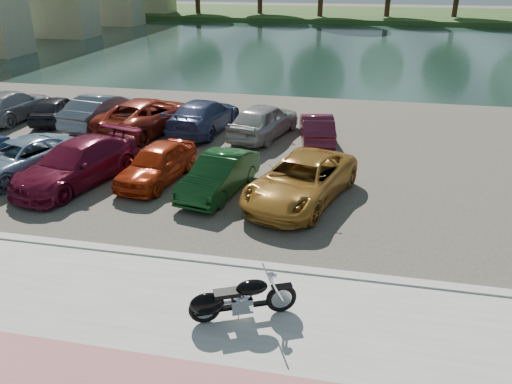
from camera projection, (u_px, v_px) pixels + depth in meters
ground at (194, 313)px, 10.92m from camera, size 200.00×200.00×0.00m
promenade at (179, 342)px, 10.01m from camera, size 60.00×6.00×0.10m
kerb at (219, 262)px, 12.67m from camera, size 60.00×0.30×0.14m
parking_lot at (277, 148)px, 20.72m from camera, size 60.00×18.00×0.04m
river at (328, 47)px, 46.58m from camera, size 120.00×40.00×0.00m
far_bank at (344, 14)px, 74.98m from camera, size 120.00×24.00×0.60m
motorcycle at (233, 300)px, 10.43m from camera, size 2.19×1.18×1.05m
car_2 at (20, 158)px, 17.79m from camera, size 3.45×4.99×1.27m
car_3 at (77, 163)px, 17.09m from camera, size 3.26×5.34×1.45m
car_4 at (157, 163)px, 17.28m from camera, size 2.05×4.02×1.31m
car_5 at (219, 175)px, 16.39m from camera, size 2.06×4.03×1.27m
car_6 at (301, 180)px, 15.81m from camera, size 3.70×5.49×1.40m
car_7 at (12, 105)px, 24.28m from camera, size 2.14×4.93×1.41m
car_8 at (57, 109)px, 23.92m from camera, size 1.92×3.87×1.27m
car_9 at (104, 110)px, 23.16m from camera, size 2.37×4.88×1.54m
car_10 at (148, 115)px, 22.54m from camera, size 3.87×5.90×1.51m
car_11 at (204, 116)px, 22.53m from camera, size 2.56×5.18×1.45m
car_12 at (264, 120)px, 21.76m from camera, size 2.90×4.73×1.51m
car_13 at (317, 128)px, 21.23m from camera, size 1.92×3.89×1.23m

